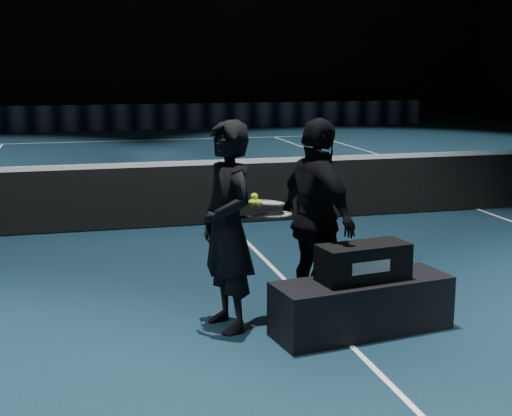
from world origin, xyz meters
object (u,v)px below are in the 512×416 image
Objects in this scene: player_a at (227,227)px; racket_upper at (269,203)px; racket_bag at (363,262)px; player_b at (317,220)px; tennis_balls at (255,201)px; racket_lower at (276,215)px; player_bench at (362,306)px.

racket_upper is (0.40, 0.07, 0.18)m from player_a.
racket_bag is at bearing -41.69° from racket_upper.
player_b is 0.63m from tennis_balls.
racket_bag is 1.21m from player_a.
racket_bag is 0.87m from racket_lower.
player_a is at bearing 180.00° from racket_lower.
player_bench is at bearing -37.61° from racket_lower.
racket_bag reaches higher than player_bench.
player_a is 0.33m from tennis_balls.
player_b is (0.85, 0.07, 0.00)m from player_a.
player_bench is 2.32× the size of racket_upper.
player_a is at bearing 152.14° from racket_bag.
tennis_balls is at bearing 178.53° from racket_lower.
player_b is (-0.26, 0.46, 0.68)m from player_bench.
player_a reaches higher than player_bench.
racket_lower is at bearing 80.11° from player_a.
player_b reaches higher than racket_lower.
tennis_balls reaches higher than racket_lower.
racket_bag is at bearing 171.46° from player_bench.
player_b is at bearing 4.30° from tennis_balls.
tennis_balls is at bearing 80.79° from player_b.
racket_upper is (-0.71, 0.46, 0.47)m from racket_bag.
player_bench is at bearing -8.54° from racket_bag.
player_b is (-0.26, 0.46, 0.29)m from racket_bag.
player_a is (-1.11, 0.39, 0.29)m from racket_bag.
player_bench is 1.09m from racket_lower.
racket_upper is at bearing 138.55° from player_bench.
racket_bag is 0.97m from racket_upper.
racket_bag is 0.43× the size of player_b.
racket_lower is (-0.40, -0.03, 0.08)m from player_b.
player_a and player_b have the same top height.
player_bench is 1.21m from racket_upper.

